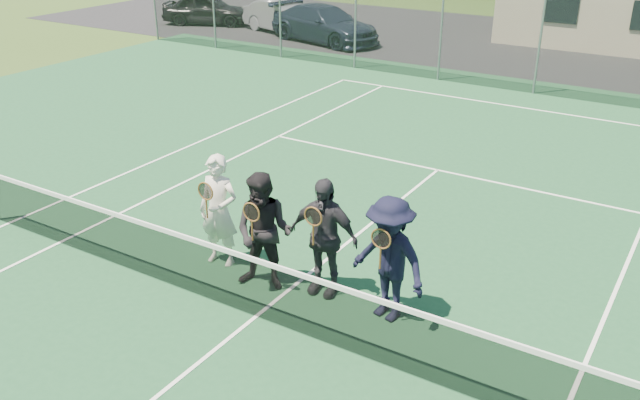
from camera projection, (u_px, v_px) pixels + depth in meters
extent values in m
plane|color=#304B1A|center=(583.00, 53.00, 24.85)|extent=(220.00, 220.00, 0.00)
cube|color=#1C4C2B|center=(256.00, 317.00, 9.40)|extent=(30.00, 30.00, 0.02)
cube|color=black|center=(479.00, 41.00, 26.77)|extent=(40.00, 12.00, 0.01)
imported|color=black|center=(207.00, 9.00, 30.00)|extent=(4.19, 2.93, 1.32)
imported|color=gray|center=(285.00, 17.00, 28.15)|extent=(4.28, 2.45, 1.33)
imported|color=#192233|center=(324.00, 24.00, 26.42)|extent=(5.13, 3.02, 1.39)
cube|color=white|center=(516.00, 107.00, 18.57)|extent=(10.97, 0.06, 0.01)
cube|color=white|center=(9.00, 223.00, 12.03)|extent=(0.06, 23.77, 0.01)
cube|color=white|center=(60.00, 243.00, 11.37)|extent=(0.06, 23.77, 0.01)
cube|color=white|center=(438.00, 170.00, 14.34)|extent=(8.23, 0.06, 0.01)
cube|color=white|center=(256.00, 316.00, 9.39)|extent=(0.06, 12.80, 0.01)
cube|color=black|center=(255.00, 288.00, 9.20)|extent=(11.60, 0.02, 0.88)
cube|color=white|center=(254.00, 260.00, 9.02)|extent=(11.60, 0.03, 0.07)
cylinder|color=slate|center=(154.00, 1.00, 26.42)|extent=(0.07, 0.07, 3.00)
cylinder|color=slate|center=(214.00, 8.00, 24.98)|extent=(0.07, 0.07, 3.00)
cylinder|color=slate|center=(280.00, 15.00, 23.54)|extent=(0.07, 0.07, 3.00)
cylinder|color=slate|center=(355.00, 23.00, 22.09)|extent=(0.07, 0.07, 3.00)
cylinder|color=slate|center=(441.00, 32.00, 20.65)|extent=(0.07, 0.07, 3.00)
cylinder|color=slate|center=(540.00, 43.00, 19.21)|extent=(0.07, 0.07, 3.00)
cube|color=black|center=(540.00, 43.00, 19.21)|extent=(30.00, 0.03, 3.00)
cube|color=black|center=(561.00, 9.00, 24.69)|extent=(1.20, 0.06, 1.00)
imported|color=silver|center=(219.00, 211.00, 10.42)|extent=(0.71, 0.51, 1.80)
torus|color=brown|center=(205.00, 191.00, 10.03)|extent=(0.29, 0.02, 0.29)
cylinder|color=black|center=(205.00, 191.00, 10.03)|extent=(0.25, 0.00, 0.25)
cylinder|color=brown|center=(207.00, 208.00, 10.15)|extent=(0.03, 0.03, 0.32)
imported|color=black|center=(264.00, 232.00, 9.77)|extent=(1.01, 0.87, 1.80)
torus|color=brown|center=(251.00, 212.00, 9.38)|extent=(0.29, 0.02, 0.29)
cylinder|color=black|center=(251.00, 212.00, 9.38)|extent=(0.25, 0.00, 0.25)
cylinder|color=brown|center=(252.00, 230.00, 9.50)|extent=(0.03, 0.03, 0.32)
imported|color=#28272D|center=(323.00, 237.00, 9.64)|extent=(1.09, 0.54, 1.80)
torus|color=brown|center=(313.00, 217.00, 9.25)|extent=(0.29, 0.02, 0.29)
cylinder|color=black|center=(313.00, 217.00, 9.25)|extent=(0.25, 0.00, 0.25)
cylinder|color=brown|center=(313.00, 235.00, 9.37)|extent=(0.03, 0.03, 0.32)
imported|color=black|center=(389.00, 259.00, 9.05)|extent=(1.28, 0.90, 1.80)
torus|color=brown|center=(381.00, 239.00, 8.66)|extent=(0.29, 0.02, 0.29)
cylinder|color=black|center=(381.00, 239.00, 8.66)|extent=(0.25, 0.00, 0.25)
cylinder|color=brown|center=(380.00, 258.00, 8.78)|extent=(0.03, 0.03, 0.32)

